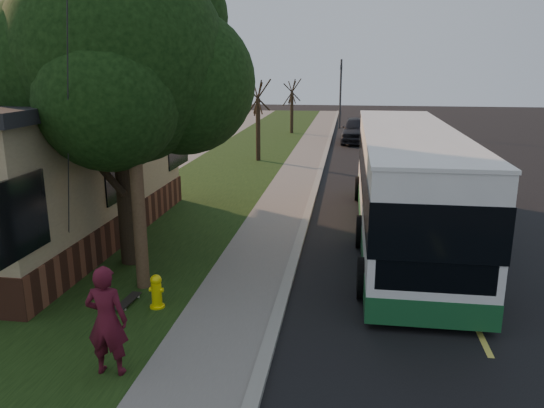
# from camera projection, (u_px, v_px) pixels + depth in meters

# --- Properties ---
(ground) EXTENTS (120.00, 120.00, 0.00)m
(ground) POSITION_uv_depth(u_px,v_px,m) (278.00, 318.00, 10.99)
(ground) COLOR black
(ground) RESTS_ON ground
(road) EXTENTS (8.00, 80.00, 0.01)m
(road) POSITION_uv_depth(u_px,v_px,m) (418.00, 204.00, 20.00)
(road) COLOR black
(road) RESTS_ON ground
(curb) EXTENTS (0.25, 80.00, 0.12)m
(curb) POSITION_uv_depth(u_px,v_px,m) (312.00, 199.00, 20.55)
(curb) COLOR gray
(curb) RESTS_ON ground
(sidewalk) EXTENTS (2.00, 80.00, 0.08)m
(sidewalk) POSITION_uv_depth(u_px,v_px,m) (287.00, 198.00, 20.69)
(sidewalk) COLOR slate
(sidewalk) RESTS_ON ground
(grass_verge) EXTENTS (5.00, 80.00, 0.07)m
(grass_verge) POSITION_uv_depth(u_px,v_px,m) (200.00, 195.00, 21.18)
(grass_verge) COLOR black
(grass_verge) RESTS_ON ground
(fire_hydrant) EXTENTS (0.32, 0.32, 0.74)m
(fire_hydrant) POSITION_uv_depth(u_px,v_px,m) (157.00, 291.00, 11.25)
(fire_hydrant) COLOR yellow
(fire_hydrant) RESTS_ON grass_verge
(utility_pole) EXTENTS (2.86, 3.21, 9.07)m
(utility_pole) POSITION_uv_depth(u_px,v_px,m) (130.00, 87.00, 11.22)
(utility_pole) COLOR #473321
(utility_pole) RESTS_ON ground
(leafy_tree) EXTENTS (6.30, 6.00, 7.80)m
(leafy_tree) POSITION_uv_depth(u_px,v_px,m) (122.00, 61.00, 12.79)
(leafy_tree) COLOR black
(leafy_tree) RESTS_ON grass_verge
(bare_tree_near) EXTENTS (1.38, 1.21, 4.31)m
(bare_tree_near) POSITION_uv_depth(u_px,v_px,m) (258.00, 122.00, 28.15)
(bare_tree_near) COLOR black
(bare_tree_near) RESTS_ON grass_verge
(bare_tree_far) EXTENTS (1.38, 1.21, 4.03)m
(bare_tree_far) POSITION_uv_depth(u_px,v_px,m) (292.00, 107.00, 39.60)
(bare_tree_far) COLOR black
(bare_tree_far) RESTS_ON grass_verge
(traffic_signal) EXTENTS (0.18, 0.22, 5.50)m
(traffic_signal) POSITION_uv_depth(u_px,v_px,m) (341.00, 89.00, 42.64)
(traffic_signal) COLOR #2D2D30
(traffic_signal) RESTS_ON ground
(transit_bus) EXTENTS (2.82, 12.23, 3.31)m
(transit_bus) POSITION_uv_depth(u_px,v_px,m) (406.00, 181.00, 15.62)
(transit_bus) COLOR silver
(transit_bus) RESTS_ON ground
(skateboarder) EXTENTS (0.72, 0.49, 1.91)m
(skateboarder) POSITION_uv_depth(u_px,v_px,m) (107.00, 321.00, 8.69)
(skateboarder) COLOR #4B0F1D
(skateboarder) RESTS_ON grass_verge
(skateboard_main) EXTENTS (0.28, 0.92, 0.09)m
(skateboard_main) POSITION_uv_depth(u_px,v_px,m) (128.00, 301.00, 11.47)
(skateboard_main) COLOR black
(skateboard_main) RESTS_ON grass_verge
(dumpster) EXTENTS (1.64, 1.50, 1.17)m
(dumpster) POSITION_uv_depth(u_px,v_px,m) (34.00, 228.00, 14.92)
(dumpster) COLOR black
(dumpster) RESTS_ON building_lot
(distant_car) EXTENTS (2.20, 5.08, 1.71)m
(distant_car) POSITION_uv_depth(u_px,v_px,m) (357.00, 130.00, 35.53)
(distant_car) COLOR black
(distant_car) RESTS_ON ground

